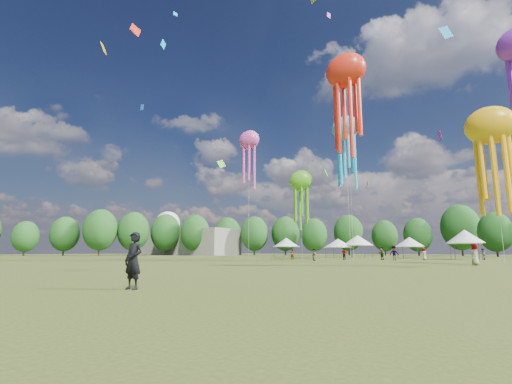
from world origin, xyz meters
The scene contains 10 objects.
ground centered at (0.00, 0.00, 0.00)m, with size 300.00×300.00×0.00m, color #384416.
observer_main centered at (9.37, -1.05, 0.91)m, with size 0.67×0.44×1.82m, color black.
spectator_near centered at (-2.94, 33.79, 0.76)m, with size 0.74×0.58×1.52m, color gray.
spectators_far centered at (5.79, 41.78, 0.88)m, with size 24.27×24.40×1.90m.
festival_tents centered at (-4.90, 56.40, 3.08)m, with size 38.17×10.79×4.38m.
show_kites centered at (7.09, 41.47, 21.13)m, with size 46.18×25.61×31.93m.
small_kites centered at (-0.45, 40.03, 31.61)m, with size 75.73×57.15×46.42m.
treeline centered at (-3.87, 62.51, 6.54)m, with size 201.57×95.24×13.43m.
hangar centered at (-72.00, 72.00, 4.00)m, with size 40.00×12.00×8.00m, color gray.
radome centered at (-88.00, 78.00, 9.99)m, with size 9.00×9.00×16.00m.
Camera 1 is at (19.61, -7.91, 1.20)m, focal length 25.09 mm.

